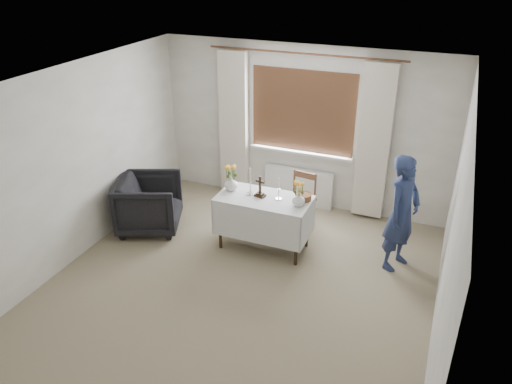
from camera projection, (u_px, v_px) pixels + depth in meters
ground at (236, 290)px, 6.04m from camera, size 5.00×5.00×0.00m
altar_table at (264, 223)px, 6.72m from camera, size 1.24×0.64×0.76m
wooden_chair at (299, 202)px, 7.17m from camera, size 0.44×0.44×0.84m
armchair at (149, 204)px, 7.18m from camera, size 1.13×1.12×0.80m
person at (402, 213)px, 6.17m from camera, size 0.56×0.66×1.53m
radiator at (299, 187)px, 7.91m from camera, size 1.10×0.10×0.60m
wooden_cross at (260, 187)px, 6.52m from camera, size 0.15×0.12×0.29m
candlestick_left at (250, 181)px, 6.56m from camera, size 0.13×0.13×0.38m
candlestick_right at (279, 189)px, 6.45m from camera, size 0.11×0.11×0.30m
flower_vase_left at (231, 183)px, 6.72m from camera, size 0.23×0.23×0.19m
flower_vase_right at (299, 199)px, 6.32m from camera, size 0.22×0.22×0.18m
wicker_basket at (303, 197)px, 6.49m from camera, size 0.25×0.25×0.08m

